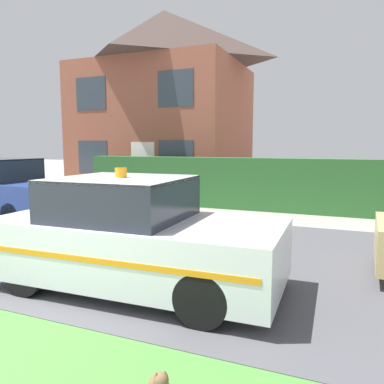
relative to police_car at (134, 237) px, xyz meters
name	(u,v)px	position (x,y,z in m)	size (l,w,h in m)	color
road_strip	(157,249)	(-0.61, 1.81, -0.71)	(28.00, 6.16, 0.01)	#4C4C51
garden_hedge	(254,184)	(0.05, 6.91, 0.08)	(11.49, 0.54, 1.59)	#2D662D
police_car	(134,237)	(0.00, 0.00, 0.00)	(3.99, 1.88, 1.65)	black
house_left	(165,100)	(-5.00, 10.94, 3.26)	(7.06, 5.90, 7.80)	#93513D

